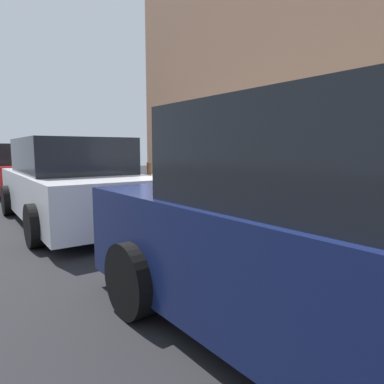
% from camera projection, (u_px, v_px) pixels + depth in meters
% --- Properties ---
extents(ground_plane, '(40.00, 40.00, 0.00)m').
position_uv_depth(ground_plane, '(177.00, 217.00, 7.12)').
color(ground_plane, black).
extents(sidewalk_curb, '(18.00, 5.00, 0.14)m').
position_uv_depth(sidewalk_curb, '(258.00, 202.00, 8.62)').
color(sidewalk_curb, gray).
rests_on(sidewalk_curb, ground_plane).
extents(building_facade_sidewalk_side, '(24.00, 3.00, 12.25)m').
position_uv_depth(building_facade_sidewalk_side, '(372.00, 2.00, 11.03)').
color(building_facade_sidewalk_side, '#936B51').
rests_on(building_facade_sidewalk_side, ground_plane).
extents(suitcase_navy_0, '(0.44, 0.26, 0.72)m').
position_uv_depth(suitcase_navy_0, '(373.00, 221.00, 4.45)').
color(suitcase_navy_0, navy).
rests_on(suitcase_navy_0, sidewalk_curb).
extents(suitcase_black_1, '(0.41, 0.21, 0.95)m').
position_uv_depth(suitcase_black_1, '(331.00, 214.00, 4.79)').
color(suitcase_black_1, black).
rests_on(suitcase_black_1, sidewalk_curb).
extents(suitcase_silver_2, '(0.47, 0.24, 0.80)m').
position_uv_depth(suitcase_silver_2, '(298.00, 214.00, 5.24)').
color(suitcase_silver_2, '#9EA0A8').
rests_on(suitcase_silver_2, sidewalk_curb).
extents(suitcase_red_3, '(0.43, 0.21, 1.03)m').
position_uv_depth(suitcase_red_3, '(274.00, 203.00, 5.72)').
color(suitcase_red_3, red).
rests_on(suitcase_red_3, sidewalk_curb).
extents(suitcase_maroon_4, '(0.45, 0.21, 0.79)m').
position_uv_depth(suitcase_maroon_4, '(250.00, 205.00, 6.17)').
color(suitcase_maroon_4, maroon).
rests_on(suitcase_maroon_4, sidewalk_curb).
extents(suitcase_teal_5, '(0.43, 0.25, 0.75)m').
position_uv_depth(suitcase_teal_5, '(226.00, 202.00, 6.55)').
color(suitcase_teal_5, '#0F606B').
rests_on(suitcase_teal_5, sidewalk_curb).
extents(suitcase_olive_6, '(0.43, 0.22, 0.75)m').
position_uv_depth(suitcase_olive_6, '(210.00, 198.00, 7.00)').
color(suitcase_olive_6, '#59601E').
rests_on(suitcase_olive_6, sidewalk_curb).
extents(suitcase_navy_7, '(0.42, 0.27, 0.97)m').
position_uv_depth(suitcase_navy_7, '(196.00, 192.00, 7.42)').
color(suitcase_navy_7, navy).
rests_on(suitcase_navy_7, sidewalk_curb).
extents(fire_hydrant, '(0.39, 0.21, 0.83)m').
position_uv_depth(fire_hydrant, '(168.00, 184.00, 8.14)').
color(fire_hydrant, '#99999E').
rests_on(fire_hydrant, sidewalk_curb).
extents(bollard_post, '(0.11, 0.11, 0.94)m').
position_uv_depth(bollard_post, '(149.00, 181.00, 8.54)').
color(bollard_post, brown).
rests_on(bollard_post, sidewalk_curb).
extents(parked_car_navy_0, '(4.46, 1.95, 1.72)m').
position_uv_depth(parked_car_navy_0, '(349.00, 243.00, 2.22)').
color(parked_car_navy_0, '#141E4C').
rests_on(parked_car_navy_0, ground_plane).
extents(parked_car_white_1, '(4.81, 2.26, 1.60)m').
position_uv_depth(parked_car_white_1, '(72.00, 183.00, 6.55)').
color(parked_car_white_1, silver).
rests_on(parked_car_white_1, ground_plane).
extents(parked_car_red_2, '(4.43, 2.13, 1.54)m').
position_uv_depth(parked_car_red_2, '(13.00, 170.00, 11.08)').
color(parked_car_red_2, '#AD1619').
rests_on(parked_car_red_2, ground_plane).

